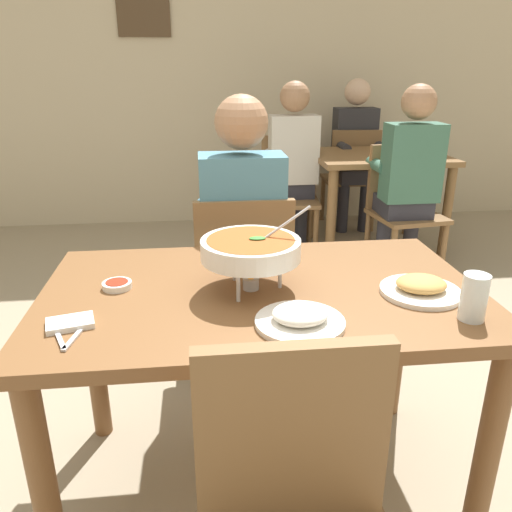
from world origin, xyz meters
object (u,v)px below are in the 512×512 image
Objects in this scene: dining_table_main at (261,322)px; patron_bg_middle at (292,158)px; chair_bg_middle at (288,188)px; chair_bg_right at (401,202)px; patron_bg_right at (409,173)px; chair_diner_main at (243,278)px; chair_bg_left at (351,173)px; patron_bg_left at (355,147)px; rice_plate at (300,318)px; sauce_dish at (117,285)px; dining_table_far at (377,172)px; appetizer_plate at (421,288)px; chair_bg_corner at (292,174)px; curry_bowl at (251,250)px; drink_glass at (474,300)px; diner_main at (242,226)px.

dining_table_main is 1.02× the size of patron_bg_middle.
chair_bg_middle is 0.88m from chair_bg_right.
patron_bg_middle is at bearing 136.84° from patron_bg_right.
chair_diner_main and chair_bg_right have the same top height.
chair_bg_left is 0.69× the size of patron_bg_middle.
patron_bg_left is 1.00× the size of patron_bg_right.
chair_diner_main is 3.75× the size of rice_plate.
chair_bg_middle is (0.95, 2.37, -0.27)m from sauce_dish.
dining_table_far is (1.64, 2.32, -0.15)m from sauce_dish.
chair_bg_right reaches higher than appetizer_plate.
chair_diner_main is 2.07m from dining_table_far.
patron_bg_middle reaches higher than chair_bg_right.
chair_bg_corner is (0.64, 2.96, -0.15)m from dining_table_main.
patron_bg_middle is (0.56, 2.40, -0.16)m from curry_bowl.
patron_bg_right is at bearing 72.04° from drink_glass.
sauce_dish is 1.03m from drink_glass.
chair_bg_middle is at bearing 89.11° from appetizer_plate.
curry_bowl is at bearing -92.68° from chair_diner_main.
rice_plate is 0.59m from sauce_dish.
curry_bowl is at bearing 113.90° from rice_plate.
sauce_dish is 3.12m from chair_bg_corner.
chair_bg_right is 0.69× the size of patron_bg_right.
patron_bg_left is at bearing 78.61° from drink_glass.
rice_plate is 2.68m from patron_bg_middle.
curry_bowl is 3.16m from patron_bg_left.
rice_plate is (0.07, -0.96, 0.05)m from diner_main.
dining_table_far is at bearing 73.48° from appetizer_plate.
chair_bg_middle is (-0.65, -0.50, 0.00)m from chair_bg_left.
dining_table_far is 0.76× the size of patron_bg_left.
chair_bg_corner reaches higher than dining_table_far.
diner_main reaches higher than sauce_dish.
drink_glass is at bearing -101.08° from chair_bg_left.
chair_bg_middle is at bearing -143.72° from patron_bg_left.
chair_diner_main is 0.24m from diner_main.
patron_bg_middle is (-0.11, -0.57, 0.24)m from chair_bg_corner.
drink_glass reaches higher than chair_diner_main.
drink_glass is (0.54, -0.98, 0.08)m from diner_main.
sauce_dish is at bearing 150.28° from rice_plate.
dining_table_far is 1.11× the size of chair_bg_left.
sauce_dish is at bearing -131.96° from chair_bg_right.
dining_table_main is 0.25m from curry_bowl.
chair_bg_middle is at bearing 80.68° from rice_plate.
patron_bg_middle reaches higher than dining_table_main.
chair_bg_left is (0.62, 3.18, -0.32)m from drink_glass.
diner_main is 14.56× the size of sauce_dish.
patron_bg_middle is (0.02, -0.02, 0.24)m from chair_bg_middle.
chair_bg_left is (1.16, 2.19, -0.24)m from diner_main.
dining_table_far is (1.20, 1.65, -0.11)m from diner_main.
diner_main is 0.74m from curry_bowl.
patron_bg_left is (0.54, -0.05, 0.24)m from chair_bg_corner.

